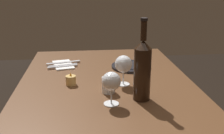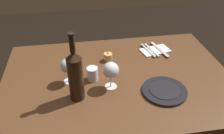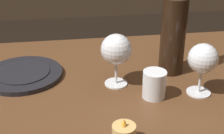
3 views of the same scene
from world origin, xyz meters
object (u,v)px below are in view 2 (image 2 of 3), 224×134
water_tumbler (93,75)px  fork_inner (152,50)px  wine_glass_left (111,71)px  folded_napkin (155,50)px  wine_bottle (75,75)px  wine_glass_right (68,66)px  fork_outer (148,50)px  table_knife (160,49)px  votive_candle (108,57)px  dinner_plate (164,91)px

water_tumbler → fork_inner: 0.49m
wine_glass_left → folded_napkin: 0.49m
wine_bottle → fork_inner: (0.51, 0.38, -0.13)m
wine_glass_right → fork_outer: (0.52, 0.24, -0.09)m
folded_napkin → fork_outer: (-0.05, 0.00, 0.01)m
folded_napkin → fork_inner: 0.03m
wine_bottle → table_knife: bearing=34.1°
water_tumbler → fork_outer: bearing=32.1°
wine_glass_right → fork_inner: 0.60m
wine_bottle → votive_candle: size_ratio=5.40×
votive_candle → wine_bottle: bearing=-122.6°
dinner_plate → votive_candle: bearing=125.1°
folded_napkin → table_knife: table_knife is taller
water_tumbler → fork_inner: (0.42, 0.25, -0.02)m
wine_glass_left → folded_napkin: size_ratio=0.73×
water_tumbler → fork_outer: (0.39, 0.25, -0.02)m
fork_outer → wine_bottle: bearing=-141.7°
fork_outer → dinner_plate: bearing=-94.5°
dinner_plate → fork_outer: 0.41m
votive_candle → folded_napkin: (0.33, 0.06, -0.02)m
wine_bottle → folded_napkin: bearing=35.6°
wine_glass_right → table_knife: wine_glass_right is taller
table_knife → dinner_plate: bearing=-105.2°
wine_glass_right → dinner_plate: wine_glass_right is taller
water_tumbler → table_knife: 0.53m
wine_glass_right → wine_glass_left: bearing=-21.8°
water_tumbler → votive_candle: (0.11, 0.18, -0.01)m
water_tumbler → votive_candle: bearing=58.1°
folded_napkin → table_knife: size_ratio=1.01×
wine_bottle → folded_napkin: 0.67m
votive_candle → fork_inner: votive_candle is taller
water_tumbler → table_knife: water_tumbler is taller
wine_bottle → dinner_plate: wine_bottle is taller
wine_bottle → fork_outer: wine_bottle is taller
votive_candle → folded_napkin: votive_candle is taller
wine_glass_right → fork_inner: wine_glass_right is taller
wine_bottle → dinner_plate: (0.45, -0.03, -0.13)m
votive_candle → fork_inner: bearing=11.5°
table_knife → wine_bottle: bearing=-145.9°
wine_bottle → fork_outer: bearing=38.3°
fork_outer → water_tumbler: bearing=-147.9°
water_tumbler → votive_candle: water_tumbler is taller
wine_glass_right → fork_outer: bearing=24.6°
wine_glass_right → dinner_plate: size_ratio=0.62×
folded_napkin → wine_glass_right: bearing=-157.4°
wine_bottle → fork_outer: (0.48, 0.38, -0.13)m
folded_napkin → table_knife: (0.03, 0.00, 0.01)m
wine_glass_left → fork_inner: 0.47m
water_tumbler → folded_napkin: size_ratio=0.36×
dinner_plate → table_knife: bearing=74.8°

